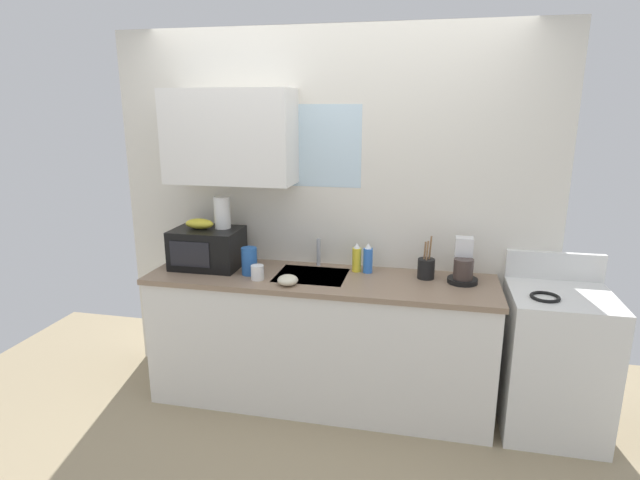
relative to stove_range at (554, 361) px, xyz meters
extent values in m
cube|color=silver|center=(-1.49, 0.35, 0.79)|extent=(3.06, 0.10, 2.50)
cube|color=white|center=(-2.14, 0.14, 1.33)|extent=(0.87, 0.32, 0.62)
cube|color=silver|center=(-1.55, 0.31, 1.27)|extent=(0.56, 0.02, 0.55)
cube|color=white|center=(-1.49, 0.00, -0.03)|extent=(2.26, 0.60, 0.86)
cube|color=#8C725B|center=(-1.49, 0.00, 0.42)|extent=(2.29, 0.63, 0.03)
cube|color=#9EA0A5|center=(-1.55, 0.02, 0.37)|extent=(0.46, 0.38, 0.14)
cylinder|color=#B2B5BA|center=(-1.55, 0.24, 0.54)|extent=(0.03, 0.03, 0.19)
cube|color=white|center=(0.00, 0.00, -0.01)|extent=(0.60, 0.60, 0.90)
torus|color=black|center=(-0.12, -0.10, 0.45)|extent=(0.17, 0.17, 0.02)
cube|color=white|center=(0.00, 0.28, 0.53)|extent=(0.60, 0.04, 0.18)
cube|color=black|center=(-2.30, 0.05, 0.58)|extent=(0.46, 0.34, 0.27)
cube|color=black|center=(-2.35, -0.13, 0.58)|extent=(0.28, 0.01, 0.17)
ellipsoid|color=gold|center=(-2.35, 0.05, 0.75)|extent=(0.20, 0.11, 0.07)
cylinder|color=white|center=(-2.20, 0.10, 0.82)|extent=(0.11, 0.11, 0.22)
cylinder|color=black|center=(-0.58, 0.08, 0.46)|extent=(0.19, 0.19, 0.03)
cylinder|color=#3F332D|center=(-0.58, 0.07, 0.54)|extent=(0.12, 0.12, 0.13)
cube|color=silver|center=(-0.58, 0.15, 0.59)|extent=(0.11, 0.09, 0.26)
cylinder|color=yellow|center=(-1.27, 0.16, 0.52)|extent=(0.06, 0.06, 0.16)
cone|color=white|center=(-1.27, 0.16, 0.62)|extent=(0.05, 0.05, 0.04)
cylinder|color=blue|center=(-1.19, 0.15, 0.53)|extent=(0.06, 0.06, 0.17)
cone|color=white|center=(-1.19, 0.15, 0.63)|extent=(0.05, 0.05, 0.04)
cylinder|color=#2659A5|center=(-1.96, -0.05, 0.53)|extent=(0.10, 0.10, 0.18)
cylinder|color=white|center=(-1.87, -0.14, 0.49)|extent=(0.08, 0.08, 0.09)
cylinder|color=black|center=(-0.81, 0.12, 0.51)|extent=(0.11, 0.11, 0.13)
cylinder|color=olive|center=(-0.82, 0.12, 0.58)|extent=(0.02, 0.03, 0.20)
cylinder|color=olive|center=(-0.79, 0.13, 0.60)|extent=(0.02, 0.03, 0.24)
cylinder|color=olive|center=(-0.81, 0.10, 0.59)|extent=(0.02, 0.03, 0.22)
ellipsoid|color=beige|center=(-1.65, -0.20, 0.47)|extent=(0.13, 0.13, 0.06)
camera|label=1|loc=(-0.80, -3.14, 1.53)|focal=28.93mm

